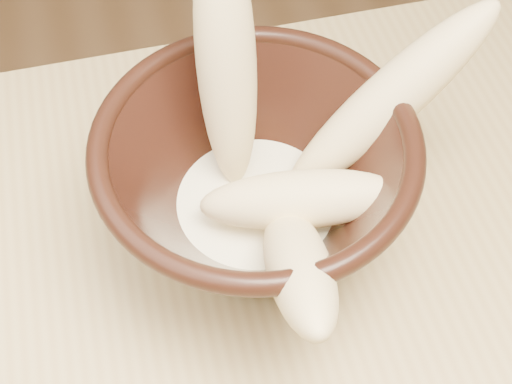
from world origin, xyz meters
TOP-DOWN VIEW (x-y plane):
  - bowl at (0.01, 0.16)m, footprint 0.23×0.23m
  - milk_puddle at (0.01, 0.16)m, footprint 0.13×0.13m
  - banana_upright at (-0.00, 0.22)m, footprint 0.05×0.11m
  - banana_right at (0.11, 0.18)m, footprint 0.19×0.08m
  - banana_across at (0.03, 0.13)m, footprint 0.15×0.08m
  - banana_front at (0.01, 0.07)m, footprint 0.06×0.17m

SIDE VIEW (x-z plane):
  - milk_puddle at x=0.01m, z-range 0.78..0.80m
  - bowl at x=0.01m, z-range 0.76..0.89m
  - banana_across at x=0.03m, z-range 0.80..0.86m
  - banana_front at x=0.01m, z-range 0.78..0.90m
  - banana_right at x=0.11m, z-range 0.78..0.94m
  - banana_upright at x=0.00m, z-range 0.79..1.00m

